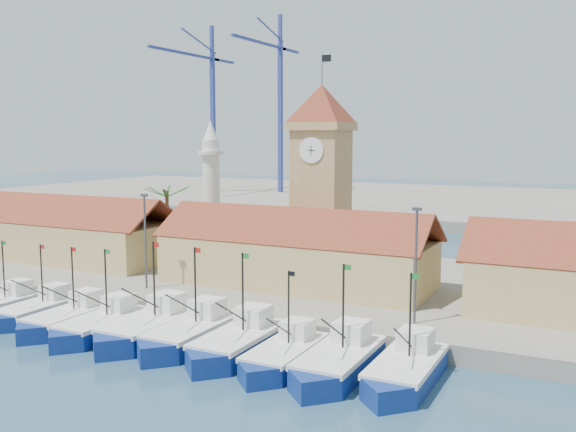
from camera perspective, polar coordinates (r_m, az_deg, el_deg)
The scene contains 20 objects.
ground at distance 47.18m, azimuth -10.13°, elevation -12.67°, with size 400.00×400.00×0.00m, color #1F3F52.
quay at distance 66.97m, azimuth 2.23°, elevation -5.98°, with size 140.00×32.00×1.50m, color gray.
terminal at distance 148.70m, azimuth 15.97°, elevation 1.04°, with size 240.00×80.00×2.00m, color gray.
boat_1 at distance 60.41m, azimuth -21.51°, elevation -7.95°, with size 3.33×9.12×6.90m.
boat_2 at distance 56.76m, azimuth -19.08°, elevation -8.77°, with size 3.46×9.47×7.17m.
boat_3 at distance 54.02m, azimuth -16.40°, elevation -9.45°, with size 3.54×9.69×7.33m.
boat_4 at distance 52.06m, azimuth -12.39°, elevation -9.86°, with size 3.92×10.74×8.13m.
boat_5 at distance 50.07m, azimuth -8.81°, elevation -10.48°, with size 3.82×10.48×7.93m.
boat_6 at distance 47.62m, azimuth -4.60°, elevation -11.36°, with size 3.80×10.42×7.88m.
boat_7 at distance 45.25m, azimuth -0.43°, elevation -12.45°, with size 3.39×9.30×7.03m.
boat_8 at distance 43.89m, azimuth 4.41°, elevation -12.98°, with size 3.79×10.38×7.85m.
boat_9 at distance 43.03m, azimuth 10.35°, elevation -13.54°, with size 3.64×9.98×7.55m.
hall_left at distance 81.68m, azimuth -19.93°, elevation -1.72°, with size 31.20×10.13×7.61m.
hall_center at distance 62.75m, azimuth 0.75°, elevation -3.84°, with size 27.04×10.13×7.61m.
clock_tower at distance 67.19m, azimuth 2.98°, elevation 3.73°, with size 5.80×5.80×22.70m.
minaret at distance 76.25m, azimuth -6.82°, elevation 2.40°, with size 3.00×3.00×16.30m.
palm_tree at distance 77.85m, azimuth -10.67°, elevation -0.15°, with size 5.60×5.03×8.39m.
lamp_posts at distance 55.08m, azimuth -2.40°, elevation -2.74°, with size 80.70×0.25×9.03m.
crane_blue_far at distance 162.91m, azimuth -7.05°, elevation 10.22°, with size 1.00×34.80×41.18m.
crane_blue_near at distance 160.41m, azimuth -0.91°, elevation 10.73°, with size 1.00×32.56×43.59m.
Camera 1 is at (26.72, -35.53, 15.82)m, focal length 40.00 mm.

